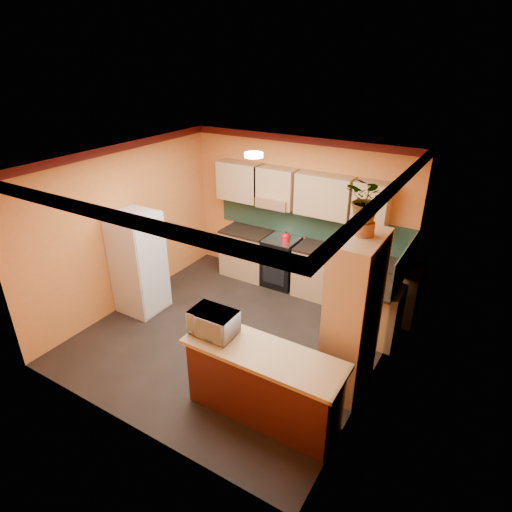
{
  "coord_description": "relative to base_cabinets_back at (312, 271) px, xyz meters",
  "views": [
    {
      "loc": [
        3.09,
        -4.47,
        3.97
      ],
      "look_at": [
        0.13,
        0.45,
        1.2
      ],
      "focal_mm": 30.0,
      "sensor_mm": 36.0,
      "label": 1
    }
  ],
  "objects": [
    {
      "name": "fridge",
      "position": [
        -2.23,
        -1.94,
        0.41
      ],
      "size": [
        0.68,
        0.66,
        1.7
      ],
      "primitive_type": "cube",
      "color": "silver",
      "rests_on": "ground"
    },
    {
      "name": "fern",
      "position": [
        1.37,
        -1.86,
        2.07
      ],
      "size": [
        0.57,
        0.53,
        0.51
      ],
      "primitive_type": "imported",
      "rotation": [
        0.0,
        0.0,
        -0.37
      ],
      "color": "tan",
      "rests_on": "fern_pot"
    },
    {
      "name": "countertop_right",
      "position": [
        1.32,
        -0.76,
        0.46
      ],
      "size": [
        0.62,
        0.8,
        0.04
      ],
      "primitive_type": "cube",
      "color": "black",
      "rests_on": "base_cabinets_right"
    },
    {
      "name": "sink",
      "position": [
        0.78,
        0.0,
        0.5
      ],
      "size": [
        0.48,
        0.4,
        0.03
      ],
      "primitive_type": "cube",
      "color": "silver",
      "rests_on": "countertop_back"
    },
    {
      "name": "base_cabinets_right",
      "position": [
        1.32,
        -0.76,
        0.0
      ],
      "size": [
        0.6,
        0.8,
        0.88
      ],
      "primitive_type": "cube",
      "color": "tan",
      "rests_on": "ground"
    },
    {
      "name": "fern_pot",
      "position": [
        1.37,
        -1.86,
        1.74
      ],
      "size": [
        0.22,
        0.22,
        0.16
      ],
      "primitive_type": "cylinder",
      "color": "brown",
      "rests_on": "pantry"
    },
    {
      "name": "pantry",
      "position": [
        1.37,
        -1.91,
        0.61
      ],
      "size": [
        0.48,
        0.9,
        2.1
      ],
      "primitive_type": "cube",
      "color": "tan",
      "rests_on": "ground"
    },
    {
      "name": "breakfast_bar",
      "position": [
        0.7,
        -2.94,
        0.0
      ],
      "size": [
        1.8,
        0.55,
        0.88
      ],
      "primitive_type": "cube",
      "color": "#4B1511",
      "rests_on": "ground"
    },
    {
      "name": "room_shell",
      "position": [
        -0.46,
        -1.52,
        1.65
      ],
      "size": [
        4.24,
        4.24,
        2.72
      ],
      "color": "black",
      "rests_on": "ground"
    },
    {
      "name": "kettle",
      "position": [
        -0.52,
        -0.05,
        0.56
      ],
      "size": [
        0.19,
        0.19,
        0.18
      ],
      "primitive_type": null,
      "rotation": [
        0.0,
        0.0,
        0.13
      ],
      "color": "#B70C0F",
      "rests_on": "stove"
    },
    {
      "name": "base_cabinets_back",
      "position": [
        0.0,
        0.0,
        0.0
      ],
      "size": [
        3.65,
        0.6,
        0.88
      ],
      "primitive_type": "cube",
      "color": "tan",
      "rests_on": "ground"
    },
    {
      "name": "microwave",
      "position": [
        0.02,
        -2.94,
        0.64
      ],
      "size": [
        0.55,
        0.38,
        0.3
      ],
      "primitive_type": "imported",
      "rotation": [
        0.0,
        0.0,
        0.02
      ],
      "color": "silver",
      "rests_on": "bar_top"
    },
    {
      "name": "stove",
      "position": [
        -0.62,
        -0.0,
        0.02
      ],
      "size": [
        0.58,
        0.58,
        0.91
      ],
      "primitive_type": "cube",
      "color": "black",
      "rests_on": "ground"
    },
    {
      "name": "bar_top",
      "position": [
        0.7,
        -2.94,
        0.47
      ],
      "size": [
        1.9,
        0.65,
        0.05
      ],
      "primitive_type": "cube",
      "color": "tan",
      "rests_on": "breakfast_bar"
    },
    {
      "name": "countertop_back",
      "position": [
        0.0,
        -0.0,
        0.46
      ],
      "size": [
        3.65,
        0.62,
        0.04
      ],
      "primitive_type": "cube",
      "color": "black",
      "rests_on": "base_cabinets_back"
    }
  ]
}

